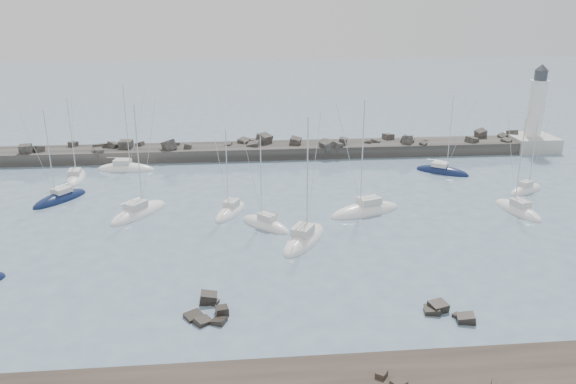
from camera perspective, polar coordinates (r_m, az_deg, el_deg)
The scene contains 16 objects.
ground at distance 53.48m, azimuth -3.09°, elevation -6.92°, with size 400.00×400.00×0.00m, color slate.
rock_cluster_near at distance 45.46m, azimuth -8.12°, elevation -11.93°, with size 3.61×4.49×1.54m.
rock_cluster_far at distance 46.34m, azimuth 15.90°, elevation -11.85°, with size 3.72×3.28×1.53m.
breakwater at distance 89.36m, azimuth -9.04°, elevation 3.66°, with size 115.00×6.95×5.06m.
lighthouse at distance 101.04m, azimuth 23.63°, elevation 5.69°, with size 7.00×7.00×14.60m.
sailboat_1 at distance 82.77m, azimuth -20.75°, elevation 1.33°, with size 2.97×7.71×11.95m.
sailboat_3 at distance 66.72m, azimuth -14.92°, elevation -2.10°, with size 7.03×8.60×13.62m.
sailboat_4 at distance 84.97m, azimuth -16.15°, elevation 2.25°, with size 8.65×3.79×13.21m.
sailboat_5 at distance 61.16m, azimuth -2.32°, elevation -3.37°, with size 6.04×6.30×10.77m.
sailboat_6 at distance 65.13m, azimuth -5.86°, elevation -2.06°, with size 4.76×7.02×10.89m.
sailboat_7 at distance 57.28m, azimuth 1.64°, elevation -4.92°, with size 6.59×8.86×13.86m.
sailboat_8 at distance 83.31m, azimuth 15.37°, elevation 1.99°, with size 7.51×6.43×12.03m.
sailboat_9 at distance 65.61m, azimuth 7.86°, elevation -1.97°, with size 9.40×5.81×14.32m.
sailboat_10 at distance 70.48m, azimuth 22.28°, elevation -1.78°, with size 3.96×7.75×11.86m.
sailboat_12 at distance 78.55m, azimuth 23.00°, elevation 0.16°, with size 6.36×4.80×10.08m.
sailboat_13 at distance 74.53m, azimuth -22.14°, elevation -0.69°, with size 6.34×7.72×12.25m.
Camera 1 is at (-1.74, -48.23, 23.05)m, focal length 35.00 mm.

